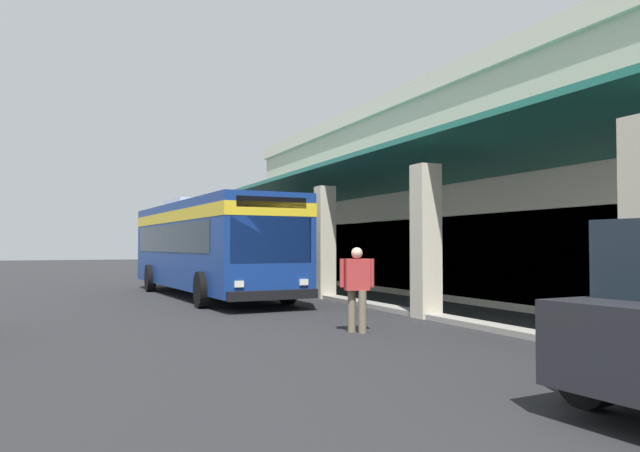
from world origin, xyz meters
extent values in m
plane|color=#262628|center=(0.00, 8.00, 0.00)|extent=(120.00, 120.00, 0.00)
cube|color=#9E998E|center=(0.05, 3.04, 0.06)|extent=(35.32, 0.50, 0.12)
cube|color=beige|center=(0.05, 12.74, 3.31)|extent=(29.44, 13.62, 6.61)
cube|color=beige|center=(0.05, 12.74, 6.91)|extent=(29.74, 13.92, 0.60)
cube|color=beige|center=(-11.73, 3.00, 1.82)|extent=(0.55, 0.55, 3.64)
cube|color=beige|center=(-5.84, 3.00, 1.82)|extent=(0.55, 0.55, 3.64)
cube|color=beige|center=(0.05, 3.00, 1.82)|extent=(0.55, 0.55, 3.64)
cube|color=beige|center=(5.94, 3.00, 1.82)|extent=(0.55, 0.55, 3.64)
cube|color=#19594C|center=(0.05, 4.33, 3.99)|extent=(29.44, 3.16, 0.82)
cube|color=#19232D|center=(0.05, 5.97, 1.40)|extent=(24.73, 0.08, 2.40)
cube|color=navy|center=(-2.10, -0.33, 1.73)|extent=(11.14, 3.26, 2.75)
cube|color=yellow|center=(-2.10, -0.33, 2.65)|extent=(11.16, 3.28, 0.36)
cube|color=#19232D|center=(-2.39, -0.35, 1.95)|extent=(9.39, 3.18, 0.90)
cube|color=#19232D|center=(3.36, 0.03, 1.85)|extent=(0.21, 2.24, 1.20)
cube|color=black|center=(3.37, 0.03, 2.82)|extent=(0.19, 1.94, 0.28)
cube|color=black|center=(3.49, 0.04, 0.45)|extent=(0.36, 2.46, 0.24)
cube|color=silver|center=(3.35, 0.92, 0.75)|extent=(0.08, 0.24, 0.16)
cube|color=silver|center=(3.47, -0.86, 0.75)|extent=(0.08, 0.24, 0.16)
cube|color=silver|center=(-3.59, -0.43, 3.22)|extent=(2.51, 1.94, 0.24)
cylinder|color=black|center=(1.44, 1.18, 0.50)|extent=(1.00, 0.30, 1.00)
cylinder|color=black|center=(1.61, -1.36, 0.50)|extent=(1.00, 0.30, 1.00)
cylinder|color=black|center=(-5.25, 0.74, 0.50)|extent=(1.00, 0.30, 1.00)
cylinder|color=black|center=(-5.09, -1.80, 0.50)|extent=(1.00, 0.30, 1.00)
cylinder|color=black|center=(13.39, 0.09, 0.38)|extent=(0.76, 0.26, 0.76)
cylinder|color=#726651|center=(7.58, 0.45, 0.41)|extent=(0.16, 0.16, 0.83)
cylinder|color=#726651|center=(7.37, 0.32, 0.41)|extent=(0.16, 0.16, 0.83)
cube|color=#B23333|center=(7.47, 0.38, 1.14)|extent=(0.31, 0.52, 0.62)
sphere|color=beige|center=(7.47, 0.38, 1.56)|extent=(0.22, 0.22, 0.22)
cylinder|color=#B23333|center=(7.58, 0.66, 1.17)|extent=(0.09, 0.09, 0.56)
cylinder|color=#B23333|center=(7.37, 0.11, 1.17)|extent=(0.09, 0.09, 0.56)
cube|color=gray|center=(-10.06, 4.69, 0.24)|extent=(0.82, 0.82, 0.48)
cylinder|color=#332319|center=(-10.06, 4.69, 0.49)|extent=(0.70, 0.70, 0.02)
cylinder|color=brown|center=(-10.06, 4.69, 1.43)|extent=(0.16, 0.16, 1.90)
ellipsoid|color=#286B33|center=(-9.69, 4.61, 2.53)|extent=(0.80, 0.37, 0.15)
ellipsoid|color=#286B33|center=(-9.92, 5.08, 2.51)|extent=(0.48, 0.86, 0.17)
ellipsoid|color=#286B33|center=(-10.44, 4.92, 2.61)|extent=(0.86, 0.65, 0.17)
ellipsoid|color=#286B33|center=(-10.46, 4.51, 2.51)|extent=(0.87, 0.54, 0.19)
ellipsoid|color=#286B33|center=(-10.05, 4.31, 2.49)|extent=(0.23, 0.76, 0.19)
camera|label=1|loc=(18.19, -5.08, 1.70)|focal=34.25mm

